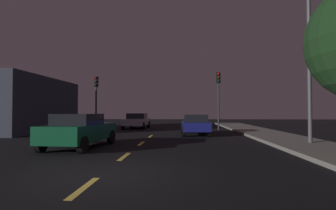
{
  "coord_description": "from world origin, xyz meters",
  "views": [
    {
      "loc": [
        2.02,
        -6.65,
        1.57
      ],
      "look_at": [
        0.91,
        13.56,
        2.04
      ],
      "focal_mm": 28.78,
      "sensor_mm": 36.0,
      "label": 1
    }
  ],
  "objects_px": {
    "car_adjacent_lane": "(80,130)",
    "car_oncoming_far": "(137,120)",
    "street_lamp_right": "(304,43)",
    "car_stopped_ahead": "(195,124)",
    "traffic_signal_left": "(96,92)",
    "traffic_signal_right": "(218,89)"
  },
  "relations": [
    {
      "from": "traffic_signal_right",
      "to": "street_lamp_right",
      "type": "distance_m",
      "value": 10.33
    },
    {
      "from": "traffic_signal_left",
      "to": "car_adjacent_lane",
      "type": "height_order",
      "value": "traffic_signal_left"
    },
    {
      "from": "traffic_signal_left",
      "to": "street_lamp_right",
      "type": "xyz_separation_m",
      "value": [
        12.92,
        -9.91,
        1.51
      ]
    },
    {
      "from": "car_adjacent_lane",
      "to": "car_oncoming_far",
      "type": "xyz_separation_m",
      "value": [
        0.18,
        13.37,
        -0.04
      ]
    },
    {
      "from": "traffic_signal_right",
      "to": "car_adjacent_lane",
      "type": "relative_size",
      "value": 1.11
    },
    {
      "from": "car_oncoming_far",
      "to": "street_lamp_right",
      "type": "relative_size",
      "value": 0.55
    },
    {
      "from": "car_adjacent_lane",
      "to": "traffic_signal_right",
      "type": "bearing_deg",
      "value": 56.23
    },
    {
      "from": "car_stopped_ahead",
      "to": "traffic_signal_left",
      "type": "bearing_deg",
      "value": 151.34
    },
    {
      "from": "traffic_signal_left",
      "to": "street_lamp_right",
      "type": "bearing_deg",
      "value": -37.49
    },
    {
      "from": "car_adjacent_lane",
      "to": "street_lamp_right",
      "type": "bearing_deg",
      "value": 6.61
    },
    {
      "from": "traffic_signal_right",
      "to": "street_lamp_right",
      "type": "xyz_separation_m",
      "value": [
        2.59,
        -9.91,
        1.33
      ]
    },
    {
      "from": "traffic_signal_left",
      "to": "car_oncoming_far",
      "type": "height_order",
      "value": "traffic_signal_left"
    },
    {
      "from": "traffic_signal_left",
      "to": "traffic_signal_right",
      "type": "relative_size",
      "value": 0.94
    },
    {
      "from": "car_stopped_ahead",
      "to": "car_adjacent_lane",
      "type": "relative_size",
      "value": 0.91
    },
    {
      "from": "traffic_signal_right",
      "to": "car_adjacent_lane",
      "type": "distance_m",
      "value": 13.57
    },
    {
      "from": "car_adjacent_lane",
      "to": "car_stopped_ahead",
      "type": "bearing_deg",
      "value": 51.43
    },
    {
      "from": "car_oncoming_far",
      "to": "street_lamp_right",
      "type": "bearing_deg",
      "value": -51.2
    },
    {
      "from": "car_stopped_ahead",
      "to": "car_adjacent_lane",
      "type": "bearing_deg",
      "value": -128.57
    },
    {
      "from": "traffic_signal_left",
      "to": "car_oncoming_far",
      "type": "distance_m",
      "value": 4.6
    },
    {
      "from": "traffic_signal_left",
      "to": "car_oncoming_far",
      "type": "relative_size",
      "value": 1.03
    },
    {
      "from": "traffic_signal_left",
      "to": "car_adjacent_lane",
      "type": "xyz_separation_m",
      "value": [
        2.93,
        -11.07,
        -2.45
      ]
    },
    {
      "from": "street_lamp_right",
      "to": "car_oncoming_far",
      "type": "bearing_deg",
      "value": 128.8
    }
  ]
}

